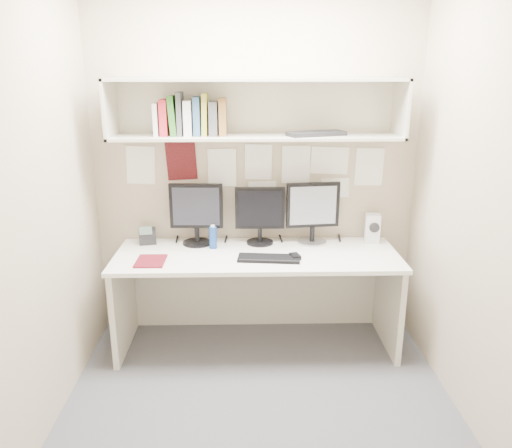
{
  "coord_description": "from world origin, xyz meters",
  "views": [
    {
      "loc": [
        -0.09,
        -2.67,
        1.95
      ],
      "look_at": [
        -0.01,
        0.35,
        1.04
      ],
      "focal_mm": 35.0,
      "sensor_mm": 36.0,
      "label": 1
    }
  ],
  "objects_px": {
    "keyboard": "(269,258)",
    "maroon_notebook": "(151,261)",
    "monitor_right": "(313,210)",
    "monitor_left": "(196,211)",
    "monitor_center": "(260,213)",
    "desk_phone": "(148,236)",
    "desk": "(257,300)",
    "speaker": "(372,228)"
  },
  "relations": [
    {
      "from": "speaker",
      "to": "desk_phone",
      "type": "relative_size",
      "value": 1.45
    },
    {
      "from": "keyboard",
      "to": "speaker",
      "type": "bearing_deg",
      "value": 30.52
    },
    {
      "from": "desk",
      "to": "keyboard",
      "type": "bearing_deg",
      "value": -60.14
    },
    {
      "from": "monitor_center",
      "to": "monitor_right",
      "type": "distance_m",
      "value": 0.39
    },
    {
      "from": "monitor_left",
      "to": "maroon_notebook",
      "type": "height_order",
      "value": "monitor_left"
    },
    {
      "from": "keyboard",
      "to": "speaker",
      "type": "height_order",
      "value": "speaker"
    },
    {
      "from": "maroon_notebook",
      "to": "keyboard",
      "type": "bearing_deg",
      "value": 2.17
    },
    {
      "from": "monitor_center",
      "to": "maroon_notebook",
      "type": "xyz_separation_m",
      "value": [
        -0.75,
        -0.38,
        -0.23
      ]
    },
    {
      "from": "desk",
      "to": "desk_phone",
      "type": "distance_m",
      "value": 0.94
    },
    {
      "from": "monitor_right",
      "to": "speaker",
      "type": "xyz_separation_m",
      "value": [
        0.45,
        0.01,
        -0.14
      ]
    },
    {
      "from": "keyboard",
      "to": "desk_phone",
      "type": "height_order",
      "value": "desk_phone"
    },
    {
      "from": "desk",
      "to": "monitor_center",
      "type": "height_order",
      "value": "monitor_center"
    },
    {
      "from": "desk",
      "to": "keyboard",
      "type": "xyz_separation_m",
      "value": [
        0.08,
        -0.14,
        0.37
      ]
    },
    {
      "from": "desk",
      "to": "speaker",
      "type": "height_order",
      "value": "speaker"
    },
    {
      "from": "desk",
      "to": "monitor_center",
      "type": "relative_size",
      "value": 4.7
    },
    {
      "from": "monitor_right",
      "to": "keyboard",
      "type": "bearing_deg",
      "value": -140.19
    },
    {
      "from": "keyboard",
      "to": "maroon_notebook",
      "type": "distance_m",
      "value": 0.8
    },
    {
      "from": "monitor_left",
      "to": "speaker",
      "type": "relative_size",
      "value": 2.11
    },
    {
      "from": "maroon_notebook",
      "to": "desk_phone",
      "type": "height_order",
      "value": "desk_phone"
    },
    {
      "from": "desk",
      "to": "monitor_center",
      "type": "xyz_separation_m",
      "value": [
        0.03,
        0.22,
        0.6
      ]
    },
    {
      "from": "monitor_center",
      "to": "speaker",
      "type": "distance_m",
      "value": 0.85
    },
    {
      "from": "desk_phone",
      "to": "maroon_notebook",
      "type": "bearing_deg",
      "value": -87.9
    },
    {
      "from": "keyboard",
      "to": "monitor_left",
      "type": "bearing_deg",
      "value": 151.49
    },
    {
      "from": "desk",
      "to": "speaker",
      "type": "relative_size",
      "value": 9.29
    },
    {
      "from": "monitor_right",
      "to": "desk_phone",
      "type": "distance_m",
      "value": 1.25
    },
    {
      "from": "speaker",
      "to": "monitor_left",
      "type": "bearing_deg",
      "value": -171.35
    },
    {
      "from": "monitor_left",
      "to": "desk_phone",
      "type": "relative_size",
      "value": 3.07
    },
    {
      "from": "keyboard",
      "to": "monitor_right",
      "type": "bearing_deg",
      "value": 52.27
    },
    {
      "from": "monitor_left",
      "to": "maroon_notebook",
      "type": "distance_m",
      "value": 0.53
    },
    {
      "from": "monitor_right",
      "to": "keyboard",
      "type": "height_order",
      "value": "monitor_right"
    },
    {
      "from": "monitor_left",
      "to": "monitor_center",
      "type": "xyz_separation_m",
      "value": [
        0.47,
        0.0,
        -0.01
      ]
    },
    {
      "from": "monitor_left",
      "to": "keyboard",
      "type": "height_order",
      "value": "monitor_left"
    },
    {
      "from": "monitor_center",
      "to": "desk_phone",
      "type": "xyz_separation_m",
      "value": [
        -0.84,
        0.01,
        -0.18
      ]
    },
    {
      "from": "desk",
      "to": "desk_phone",
      "type": "xyz_separation_m",
      "value": [
        -0.81,
        0.23,
        0.42
      ]
    },
    {
      "from": "desk",
      "to": "monitor_right",
      "type": "height_order",
      "value": "monitor_right"
    },
    {
      "from": "monitor_center",
      "to": "speaker",
      "type": "bearing_deg",
      "value": 1.05
    },
    {
      "from": "keyboard",
      "to": "speaker",
      "type": "relative_size",
      "value": 1.96
    },
    {
      "from": "monitor_left",
      "to": "desk_phone",
      "type": "height_order",
      "value": "monitor_left"
    },
    {
      "from": "keyboard",
      "to": "maroon_notebook",
      "type": "height_order",
      "value": "keyboard"
    },
    {
      "from": "monitor_right",
      "to": "maroon_notebook",
      "type": "distance_m",
      "value": 1.23
    },
    {
      "from": "keyboard",
      "to": "speaker",
      "type": "distance_m",
      "value": 0.88
    },
    {
      "from": "desk_phone",
      "to": "monitor_right",
      "type": "bearing_deg",
      "value": -11.22
    }
  ]
}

